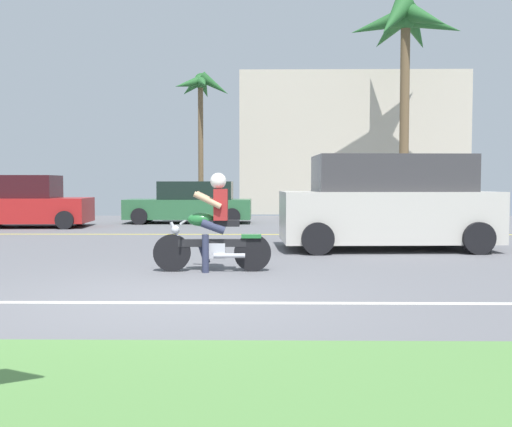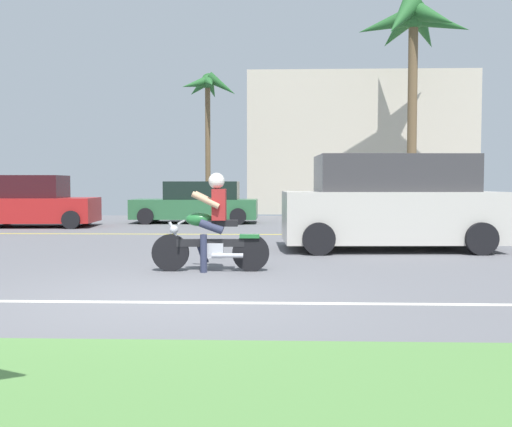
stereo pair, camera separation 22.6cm
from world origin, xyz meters
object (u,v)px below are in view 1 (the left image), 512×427
(palm_tree_0, at_px, (406,33))
(palm_tree_1, at_px, (200,94))
(motorcyclist, at_px, (213,230))
(suv_nearby, at_px, (388,204))
(parked_car_0, at_px, (28,203))
(parked_car_1, at_px, (191,203))

(palm_tree_0, bearing_deg, palm_tree_1, 179.76)
(motorcyclist, height_order, palm_tree_1, palm_tree_1)
(motorcyclist, relative_size, suv_nearby, 0.40)
(parked_car_0, distance_m, palm_tree_1, 8.29)
(suv_nearby, xyz_separation_m, palm_tree_1, (-5.17, 11.23, 4.01))
(parked_car_1, height_order, palm_tree_1, palm_tree_1)
(motorcyclist, distance_m, parked_car_1, 11.40)
(motorcyclist, bearing_deg, palm_tree_1, 96.93)
(parked_car_0, xyz_separation_m, parked_car_1, (4.94, 2.02, -0.08))
(motorcyclist, bearing_deg, palm_tree_0, 65.95)
(motorcyclist, xyz_separation_m, palm_tree_0, (6.41, 14.35, 6.69))
(motorcyclist, relative_size, parked_car_1, 0.43)
(motorcyclist, height_order, parked_car_0, parked_car_0)
(parked_car_0, xyz_separation_m, palm_tree_1, (4.96, 5.14, 4.21))
(parked_car_1, relative_size, palm_tree_0, 0.50)
(palm_tree_1, bearing_deg, parked_car_0, -133.96)
(motorcyclist, distance_m, palm_tree_1, 15.12)
(palm_tree_1, bearing_deg, palm_tree_0, -0.24)
(parked_car_1, distance_m, palm_tree_0, 10.98)
(suv_nearby, height_order, palm_tree_0, palm_tree_0)
(motorcyclist, xyz_separation_m, palm_tree_1, (-1.75, 14.39, 4.31))
(suv_nearby, bearing_deg, parked_car_1, 122.60)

